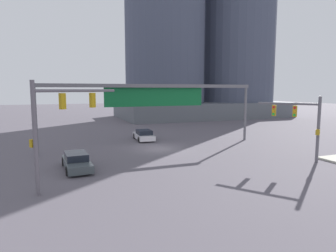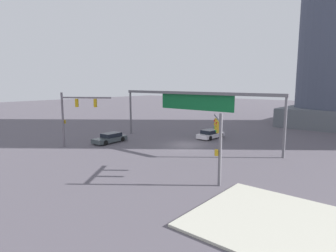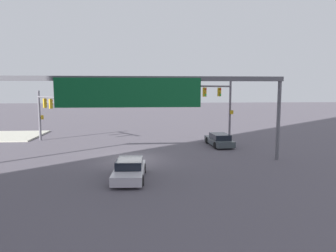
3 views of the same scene
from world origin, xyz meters
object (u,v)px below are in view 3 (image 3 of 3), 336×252
Objects in this scene: sedan_car_approaching at (129,170)px; sedan_car_waiting_far at (219,140)px; traffic_signal_near_corner at (43,109)px; traffic_signal_opposite_side at (222,100)px.

sedan_car_approaching is 13.39m from sedan_car_waiting_far.
traffic_signal_near_corner is at bearing 74.59° from sedan_car_waiting_far.
traffic_signal_opposite_side is 1.36× the size of sedan_car_waiting_far.
sedan_car_approaching is (9.57, 14.68, -3.71)m from traffic_signal_opposite_side.
traffic_signal_opposite_side is (-18.94, -0.38, 0.79)m from traffic_signal_near_corner.
traffic_signal_opposite_side is at bearing 55.73° from traffic_signal_near_corner.
traffic_signal_near_corner is 1.21× the size of sedan_car_approaching.
traffic_signal_opposite_side is 1.45× the size of sedan_car_approaching.
sedan_car_approaching is at bearing 24.07° from traffic_signal_opposite_side.
traffic_signal_near_corner is 17.35m from sedan_car_approaching.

